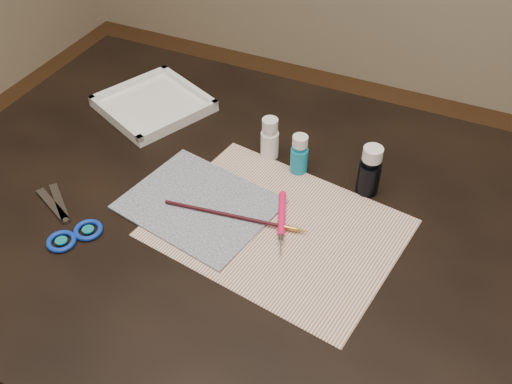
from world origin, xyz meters
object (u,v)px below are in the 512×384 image
at_px(paint_bottle_white, 270,138).
at_px(scissors, 59,216).
at_px(paper, 277,228).
at_px(paint_bottle_navy, 370,170).
at_px(palette_tray, 153,104).
at_px(canvas, 199,204).
at_px(paint_bottle_cyan, 299,154).

distance_m(paint_bottle_white, scissors, 0.42).
height_order(paper, paint_bottle_navy, paint_bottle_navy).
bearing_deg(palette_tray, paper, -29.72).
bearing_deg(canvas, scissors, -147.68).
distance_m(paint_bottle_navy, palette_tray, 0.52).
distance_m(paper, paint_bottle_white, 0.21).
relative_size(paper, paint_bottle_navy, 4.07).
bearing_deg(paint_bottle_cyan, canvas, -127.37).
distance_m(canvas, paint_bottle_cyan, 0.21).
height_order(paper, paint_bottle_white, paint_bottle_white).
distance_m(paint_bottle_white, palette_tray, 0.31).
bearing_deg(paint_bottle_cyan, paper, -81.37).
bearing_deg(paper, paint_bottle_white, 117.69).
xyz_separation_m(scissors, palette_tray, (-0.03, 0.37, 0.01)).
distance_m(paint_bottle_cyan, scissors, 0.46).
distance_m(paint_bottle_white, paint_bottle_navy, 0.21).
relative_size(canvas, paint_bottle_white, 2.94).
relative_size(paper, paint_bottle_cyan, 4.97).
bearing_deg(paint_bottle_cyan, scissors, -138.39).
bearing_deg(paint_bottle_white, scissors, -129.90).
xyz_separation_m(paint_bottle_navy, palette_tray, (-0.51, 0.07, -0.04)).
height_order(paint_bottle_navy, palette_tray, paint_bottle_navy).
bearing_deg(canvas, paper, 2.70).
bearing_deg(scissors, paint_bottle_navy, -123.19).
height_order(paint_bottle_white, scissors, paint_bottle_white).
relative_size(paint_bottle_white, paint_bottle_navy, 0.87).
relative_size(paper, canvas, 1.59).
relative_size(paint_bottle_white, palette_tray, 0.43).
distance_m(scissors, palette_tray, 0.37).
bearing_deg(scissors, palette_tray, -60.23).
xyz_separation_m(paint_bottle_white, paint_bottle_navy, (0.21, -0.02, 0.01)).
relative_size(paper, scissors, 2.08).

